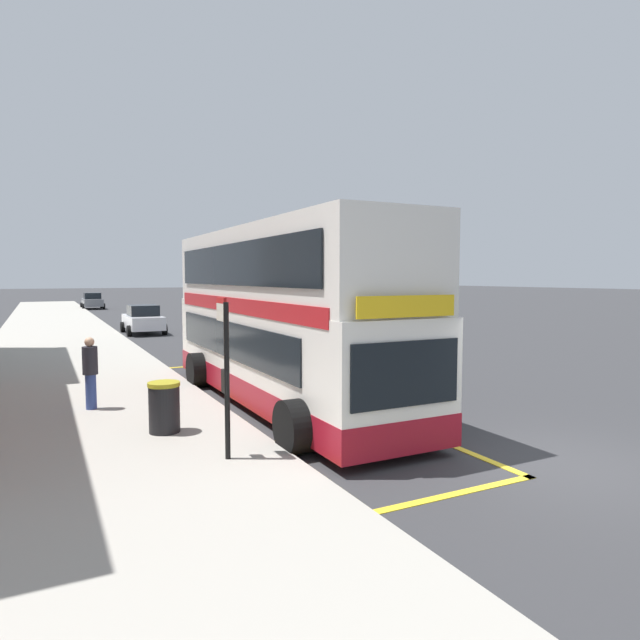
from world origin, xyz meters
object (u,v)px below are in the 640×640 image
parked_car_grey_kerbside (92,301)px  litter_bin (164,407)px  bus_stop_sign (225,364)px  parked_car_white_far (143,319)px  double_decker_bus (279,322)px  pedestrian_waiting_near_sign (90,370)px

parked_car_grey_kerbside → litter_bin: 48.46m
parked_car_grey_kerbside → litter_bin: bearing=87.2°
bus_stop_sign → parked_car_white_far: size_ratio=0.65×
parked_car_grey_kerbside → litter_bin: parked_car_grey_kerbside is taller
bus_stop_sign → litter_bin: size_ratio=2.72×
bus_stop_sign → litter_bin: bearing=107.2°
parked_car_white_far → litter_bin: (-3.03, -21.27, -0.16)m
parked_car_grey_kerbside → litter_bin: size_ratio=4.20×
bus_stop_sign → litter_bin: bus_stop_sign is taller
double_decker_bus → pedestrian_waiting_near_sign: 4.58m
double_decker_bus → parked_car_grey_kerbside: (-0.73, 46.53, -1.26)m
parked_car_grey_kerbside → parked_car_white_far: (0.51, -27.12, 0.00)m
parked_car_grey_kerbside → parked_car_white_far: bearing=91.2°
bus_stop_sign → parked_car_grey_kerbside: bus_stop_sign is taller
double_decker_bus → bus_stop_sign: 4.71m
double_decker_bus → parked_car_white_far: double_decker_bus is taller
parked_car_white_far → parked_car_grey_kerbside: bearing=-89.1°
parked_car_white_far → litter_bin: 21.49m
parked_car_grey_kerbside → parked_car_white_far: size_ratio=1.00×
bus_stop_sign → parked_car_white_far: bus_stop_sign is taller
bus_stop_sign → parked_car_grey_kerbside: bearing=87.9°
litter_bin → double_decker_bus: bearing=29.8°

